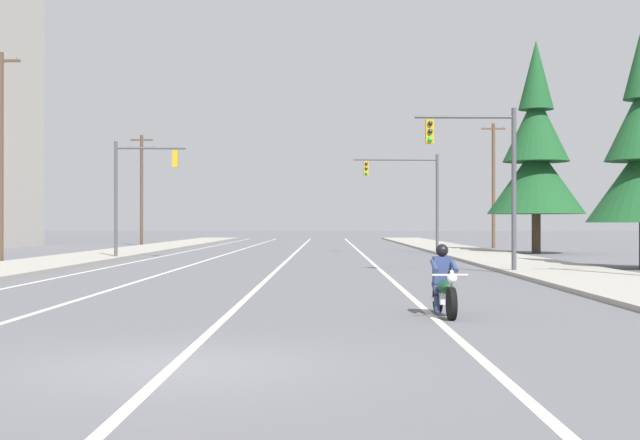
# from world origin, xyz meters

# --- Properties ---
(ground_plane) EXTENTS (400.00, 400.00, 0.00)m
(ground_plane) POSITION_xyz_m (0.00, 0.00, 0.00)
(ground_plane) COLOR #5B5B60
(lane_stripe_center) EXTENTS (0.16, 100.00, 0.01)m
(lane_stripe_center) POSITION_xyz_m (-0.01, 45.00, 0.00)
(lane_stripe_center) COLOR beige
(lane_stripe_center) RESTS_ON ground
(lane_stripe_left) EXTENTS (0.16, 100.00, 0.01)m
(lane_stripe_left) POSITION_xyz_m (-4.11, 45.00, 0.00)
(lane_stripe_left) COLOR beige
(lane_stripe_left) RESTS_ON ground
(lane_stripe_right) EXTENTS (0.16, 100.00, 0.01)m
(lane_stripe_right) POSITION_xyz_m (4.16, 45.00, 0.00)
(lane_stripe_right) COLOR beige
(lane_stripe_right) RESTS_ON ground
(lane_stripe_far_left) EXTENTS (0.16, 100.00, 0.01)m
(lane_stripe_far_left) POSITION_xyz_m (-7.31, 45.00, 0.00)
(lane_stripe_far_left) COLOR beige
(lane_stripe_far_left) RESTS_ON ground
(sidewalk_kerb_right) EXTENTS (4.40, 110.00, 0.14)m
(sidewalk_kerb_right) POSITION_xyz_m (10.80, 40.00, 0.07)
(sidewalk_kerb_right) COLOR #9E998E
(sidewalk_kerb_right) RESTS_ON ground
(sidewalk_kerb_left) EXTENTS (4.40, 110.00, 0.14)m
(sidewalk_kerb_left) POSITION_xyz_m (-10.80, 40.00, 0.07)
(sidewalk_kerb_left) COLOR #9E998E
(sidewalk_kerb_left) RESTS_ON ground
(motorcycle_with_rider) EXTENTS (0.70, 2.19, 1.46)m
(motorcycle_with_rider) POSITION_xyz_m (4.41, 6.43, 0.59)
(motorcycle_with_rider) COLOR black
(motorcycle_with_rider) RESTS_ON ground
(traffic_signal_near_right) EXTENTS (3.81, 0.43, 6.20)m
(traffic_signal_near_right) POSITION_xyz_m (7.96, 21.47, 4.03)
(traffic_signal_near_right) COLOR #47474C
(traffic_signal_near_right) RESTS_ON ground
(traffic_signal_near_left) EXTENTS (3.74, 0.50, 6.20)m
(traffic_signal_near_left) POSITION_xyz_m (-8.11, 35.08, 4.02)
(traffic_signal_near_left) COLOR #47474C
(traffic_signal_near_left) RESTS_ON ground
(traffic_signal_mid_right) EXTENTS (5.34, 0.62, 6.20)m
(traffic_signal_mid_right) POSITION_xyz_m (7.37, 43.77, 4.13)
(traffic_signal_mid_right) COLOR #47474C
(traffic_signal_mid_right) RESTS_ON ground
(utility_pole_left_near) EXTENTS (1.83, 0.26, 9.95)m
(utility_pole_left_near) POSITION_xyz_m (-13.38, 29.98, 5.16)
(utility_pole_left_near) COLOR #4C3828
(utility_pole_left_near) RESTS_ON ground
(utility_pole_right_far) EXTENTS (1.81, 0.26, 9.42)m
(utility_pole_right_far) POSITION_xyz_m (14.58, 55.34, 4.89)
(utility_pole_right_far) COLOR brown
(utility_pole_right_far) RESTS_ON ground
(utility_pole_left_far) EXTENTS (2.39, 0.26, 9.21)m
(utility_pole_left_far) POSITION_xyz_m (-13.45, 62.02, 4.97)
(utility_pole_left_far) COLOR #4C3828
(utility_pole_left_far) RESTS_ON ground
(conifer_tree_right_verge_far) EXTENTS (6.01, 6.01, 13.24)m
(conifer_tree_right_verge_far) POSITION_xyz_m (14.97, 43.36, 6.07)
(conifer_tree_right_verge_far) COLOR #423023
(conifer_tree_right_verge_far) RESTS_ON ground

